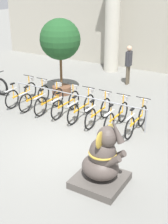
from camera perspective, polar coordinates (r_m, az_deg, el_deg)
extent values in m
plane|color=slate|center=(9.00, -2.97, -6.21)|extent=(60.00, 60.00, 0.00)
cylinder|color=#BCB7A8|center=(15.73, 5.23, 16.35)|extent=(0.73, 0.73, 5.00)
cylinder|color=gray|center=(12.25, -11.74, 3.59)|extent=(0.05, 0.05, 0.75)
cylinder|color=gray|center=(9.76, 11.21, -1.67)|extent=(0.05, 0.05, 0.75)
cylinder|color=gray|center=(10.64, -1.60, 3.15)|extent=(5.21, 0.04, 0.04)
torus|color=black|center=(12.34, -9.79, 3.79)|extent=(0.05, 0.70, 0.70)
torus|color=black|center=(11.64, -13.03, 2.27)|extent=(0.05, 0.70, 0.70)
cube|color=orange|center=(11.97, -11.39, 3.28)|extent=(0.04, 0.93, 0.04)
cube|color=#BCBCBC|center=(11.51, -13.20, 3.97)|extent=(0.06, 0.59, 0.03)
cylinder|color=orange|center=(11.61, -12.82, 3.69)|extent=(0.03, 0.03, 0.55)
cube|color=black|center=(11.52, -12.95, 5.07)|extent=(0.08, 0.18, 0.04)
cylinder|color=orange|center=(12.21, -10.01, 5.12)|extent=(0.03, 0.03, 0.63)
cylinder|color=black|center=(12.12, -10.12, 6.53)|extent=(0.48, 0.03, 0.03)
cube|color=#BCBCBC|center=(12.23, -9.77, 6.03)|extent=(0.20, 0.16, 0.14)
torus|color=black|center=(11.93, -7.44, 3.23)|extent=(0.05, 0.70, 0.70)
torus|color=black|center=(11.20, -10.65, 1.63)|extent=(0.05, 0.70, 0.70)
cube|color=orange|center=(11.54, -9.01, 2.68)|extent=(0.04, 0.93, 0.04)
cube|color=#BCBCBC|center=(11.07, -10.79, 3.39)|extent=(0.06, 0.59, 0.03)
cylinder|color=orange|center=(11.17, -10.42, 3.10)|extent=(0.03, 0.03, 0.55)
cube|color=black|center=(11.07, -10.54, 4.52)|extent=(0.08, 0.18, 0.04)
cylinder|color=orange|center=(11.79, -7.64, 4.60)|extent=(0.03, 0.03, 0.63)
cylinder|color=black|center=(11.70, -7.72, 6.06)|extent=(0.48, 0.03, 0.03)
cube|color=#BCBCBC|center=(11.81, -7.38, 5.54)|extent=(0.20, 0.16, 0.14)
torus|color=black|center=(11.56, -4.82, 2.68)|extent=(0.05, 0.70, 0.70)
torus|color=black|center=(10.81, -7.97, 0.99)|extent=(0.05, 0.70, 0.70)
cube|color=orange|center=(11.16, -6.35, 2.10)|extent=(0.04, 0.93, 0.04)
cube|color=#BCBCBC|center=(10.67, -8.08, 2.81)|extent=(0.06, 0.59, 0.03)
cylinder|color=orange|center=(10.78, -7.72, 2.51)|extent=(0.03, 0.03, 0.55)
cube|color=black|center=(10.68, -7.81, 3.99)|extent=(0.08, 0.18, 0.04)
cylinder|color=orange|center=(11.42, -4.99, 4.09)|extent=(0.03, 0.03, 0.63)
cylinder|color=black|center=(11.32, -5.04, 5.59)|extent=(0.48, 0.03, 0.03)
cube|color=#BCBCBC|center=(11.44, -4.73, 5.06)|extent=(0.20, 0.16, 0.14)
torus|color=black|center=(11.26, -1.90, 2.17)|extent=(0.05, 0.70, 0.70)
torus|color=black|center=(10.48, -4.93, 0.39)|extent=(0.05, 0.70, 0.70)
cube|color=orange|center=(10.85, -3.37, 1.56)|extent=(0.04, 0.93, 0.04)
cube|color=#BCBCBC|center=(10.34, -5.00, 2.26)|extent=(0.06, 0.59, 0.03)
cylinder|color=orange|center=(10.45, -4.67, 1.96)|extent=(0.03, 0.03, 0.55)
cube|color=black|center=(10.35, -4.72, 3.48)|extent=(0.08, 0.18, 0.04)
cylinder|color=orange|center=(11.12, -2.03, 3.61)|extent=(0.03, 0.03, 0.63)
cylinder|color=black|center=(11.02, -2.05, 5.15)|extent=(0.48, 0.03, 0.03)
cube|color=#BCBCBC|center=(11.14, -1.77, 4.61)|extent=(0.20, 0.16, 0.14)
torus|color=black|center=(10.92, 0.92, 1.46)|extent=(0.05, 0.70, 0.70)
torus|color=black|center=(10.11, -2.00, -0.43)|extent=(0.05, 0.70, 0.70)
cube|color=orange|center=(10.49, -0.49, 0.81)|extent=(0.04, 0.93, 0.04)
cube|color=#BCBCBC|center=(9.97, -2.03, 1.50)|extent=(0.06, 0.59, 0.03)
cylinder|color=orange|center=(10.08, -1.72, 1.20)|extent=(0.03, 0.03, 0.55)
cube|color=black|center=(9.97, -1.74, 2.76)|extent=(0.08, 0.18, 0.04)
cylinder|color=orange|center=(10.77, 0.82, 2.95)|extent=(0.03, 0.03, 0.63)
cylinder|color=black|center=(10.66, 0.83, 4.53)|extent=(0.48, 0.03, 0.03)
cube|color=#BCBCBC|center=(10.79, 1.10, 3.98)|extent=(0.20, 0.16, 0.14)
torus|color=black|center=(10.61, 3.94, 0.73)|extent=(0.05, 0.70, 0.70)
torus|color=black|center=(9.78, 1.18, -1.28)|extent=(0.05, 0.70, 0.70)
cube|color=orange|center=(10.17, 2.62, 0.03)|extent=(0.04, 0.93, 0.04)
cube|color=#BCBCBC|center=(9.63, 1.19, 0.70)|extent=(0.06, 0.59, 0.03)
cylinder|color=orange|center=(9.75, 1.48, 0.40)|extent=(0.03, 0.03, 0.55)
cube|color=black|center=(9.64, 1.50, 2.01)|extent=(0.08, 0.18, 0.04)
cylinder|color=orange|center=(10.46, 3.89, 2.25)|extent=(0.03, 0.03, 0.63)
cylinder|color=black|center=(10.35, 3.93, 3.87)|extent=(0.48, 0.03, 0.03)
cube|color=#BCBCBC|center=(10.48, 4.16, 3.31)|extent=(0.20, 0.16, 0.14)
torus|color=black|center=(10.35, 7.15, -0.03)|extent=(0.05, 0.70, 0.70)
torus|color=black|center=(9.49, 4.59, -2.16)|extent=(0.05, 0.70, 0.70)
cube|color=orange|center=(9.90, 5.93, -0.79)|extent=(0.04, 0.93, 0.04)
cube|color=#BCBCBC|center=(9.34, 4.66, -0.14)|extent=(0.06, 0.59, 0.03)
cylinder|color=orange|center=(9.46, 4.91, -0.44)|extent=(0.03, 0.03, 0.55)
cube|color=black|center=(9.34, 4.98, 1.21)|extent=(0.08, 0.18, 0.04)
cylinder|color=orange|center=(10.19, 7.14, 1.52)|extent=(0.03, 0.03, 0.63)
cylinder|color=black|center=(10.08, 7.23, 3.18)|extent=(0.48, 0.03, 0.03)
cube|color=#BCBCBC|center=(10.21, 7.42, 2.61)|extent=(0.20, 0.16, 0.14)
torus|color=black|center=(10.16, 10.63, -0.71)|extent=(0.05, 0.70, 0.70)
torus|color=black|center=(9.29, 8.34, -2.96)|extent=(0.05, 0.70, 0.70)
cube|color=orange|center=(9.70, 9.56, -1.52)|extent=(0.04, 0.93, 0.04)
cube|color=#BCBCBC|center=(9.14, 8.48, -0.90)|extent=(0.06, 0.59, 0.03)
cylinder|color=orange|center=(9.26, 8.69, -1.20)|extent=(0.03, 0.03, 0.55)
cube|color=black|center=(9.14, 8.80, 0.48)|extent=(0.08, 0.18, 0.04)
cylinder|color=orange|center=(10.01, 10.68, 0.86)|extent=(0.03, 0.03, 0.63)
cylinder|color=black|center=(9.89, 10.81, 2.54)|extent=(0.48, 0.03, 0.03)
cube|color=#BCBCBC|center=(10.03, 10.96, 1.97)|extent=(0.20, 0.16, 0.14)
cube|color=#4C4742|center=(7.47, 2.93, -12.35)|extent=(1.14, 1.14, 0.18)
ellipsoid|color=#4C423D|center=(7.26, 2.99, -9.96)|extent=(0.88, 0.77, 0.57)
ellipsoid|color=#4C423D|center=(7.03, 3.43, -7.44)|extent=(0.62, 0.57, 0.72)
sphere|color=#4C423D|center=(6.77, 4.30, -4.49)|extent=(0.46, 0.46, 0.46)
ellipsoid|color=#B79333|center=(6.98, 4.71, -3.59)|extent=(0.08, 0.33, 0.39)
ellipsoid|color=#B79333|center=(6.61, 2.90, -5.18)|extent=(0.08, 0.33, 0.39)
cone|color=#4C423D|center=(6.60, 5.95, -3.39)|extent=(0.40, 0.17, 0.58)
cylinder|color=#4C423D|center=(7.06, 5.97, -8.10)|extent=(0.46, 0.15, 0.41)
cylinder|color=#4C423D|center=(6.86, 5.03, -9.09)|extent=(0.46, 0.15, 0.41)
torus|color=#B79333|center=(7.03, 3.43, -7.44)|extent=(0.65, 0.65, 0.05)
torus|color=black|center=(13.08, -14.93, 4.52)|extent=(0.73, 0.09, 0.73)
cylinder|color=brown|center=(14.17, 8.16, 6.79)|extent=(0.11, 0.11, 0.85)
cylinder|color=brown|center=(14.02, 7.88, 6.63)|extent=(0.11, 0.11, 0.85)
cube|color=#333338|center=(13.90, 8.19, 9.63)|extent=(0.20, 0.32, 0.64)
sphere|color=tan|center=(13.79, 8.30, 11.46)|extent=(0.23, 0.23, 0.23)
cylinder|color=#333338|center=(14.07, 8.53, 9.92)|extent=(0.07, 0.07, 0.57)
cylinder|color=#333338|center=(13.71, 7.86, 9.60)|extent=(0.07, 0.07, 0.57)
cylinder|color=brown|center=(12.93, -4.11, 4.07)|extent=(0.77, 0.77, 0.31)
cylinder|color=brown|center=(12.69, -4.22, 7.45)|extent=(0.10, 0.10, 1.28)
sphere|color=#1E4C23|center=(12.39, -4.39, 13.13)|extent=(1.59, 1.59, 1.59)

